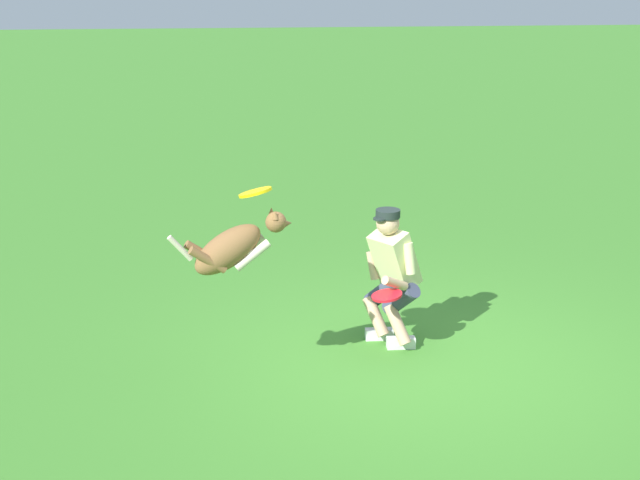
# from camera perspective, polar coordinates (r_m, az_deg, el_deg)

# --- Properties ---
(ground_plane) EXTENTS (60.00, 60.00, 0.00)m
(ground_plane) POSITION_cam_1_polar(r_m,az_deg,el_deg) (9.33, 5.65, -6.78)
(ground_plane) COLOR #40832C
(person) EXTENTS (0.56, 0.71, 1.29)m
(person) POSITION_cam_1_polar(r_m,az_deg,el_deg) (9.51, 3.92, -1.75)
(person) COLOR silver
(person) RESTS_ON ground_plane
(dog) EXTENTS (1.01, 0.43, 0.57)m
(dog) POSITION_cam_1_polar(r_m,az_deg,el_deg) (8.38, -4.73, -0.41)
(dog) COLOR brown
(frisbee_flying) EXTENTS (0.37, 0.37, 0.12)m
(frisbee_flying) POSITION_cam_1_polar(r_m,az_deg,el_deg) (8.32, -3.55, 2.62)
(frisbee_flying) COLOR yellow
(frisbee_held) EXTENTS (0.38, 0.39, 0.08)m
(frisbee_held) POSITION_cam_1_polar(r_m,az_deg,el_deg) (9.17, 3.66, -3.03)
(frisbee_held) COLOR red
(frisbee_held) RESTS_ON person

